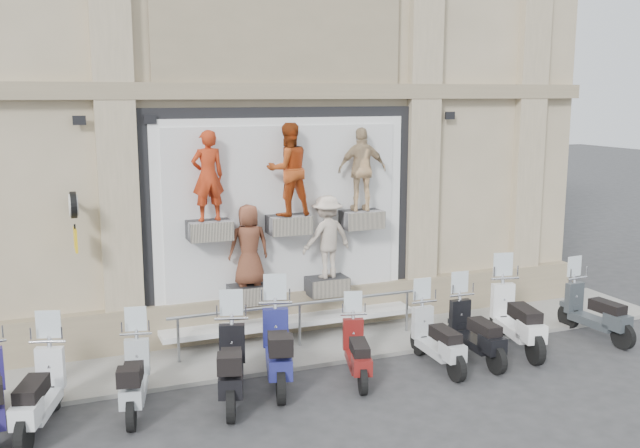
# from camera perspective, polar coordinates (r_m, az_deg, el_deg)

# --- Properties ---
(ground) EXTENTS (90.00, 90.00, 0.00)m
(ground) POSITION_cam_1_polar(r_m,az_deg,el_deg) (12.07, 1.75, -13.06)
(ground) COLOR #2F2F31
(ground) RESTS_ON ground
(sidewalk) EXTENTS (16.00, 2.20, 0.08)m
(sidewalk) POSITION_cam_1_polar(r_m,az_deg,el_deg) (13.86, -1.77, -9.71)
(sidewalk) COLOR #98958F
(sidewalk) RESTS_ON ground
(building) EXTENTS (14.00, 8.60, 12.00)m
(building) POSITION_cam_1_polar(r_m,az_deg,el_deg) (17.75, -7.50, 14.17)
(building) COLOR tan
(building) RESTS_ON ground
(shop_vitrine) EXTENTS (5.60, 0.83, 4.30)m
(shop_vitrine) POSITION_cam_1_polar(r_m,az_deg,el_deg) (13.87, -2.42, 0.47)
(shop_vitrine) COLOR black
(shop_vitrine) RESTS_ON ground
(guard_rail) EXTENTS (5.06, 0.10, 0.93)m
(guard_rail) POSITION_cam_1_polar(r_m,az_deg,el_deg) (13.64, -1.63, -8.16)
(guard_rail) COLOR #9EA0A5
(guard_rail) RESTS_ON ground
(clock_sign_bracket) EXTENTS (0.10, 0.80, 1.02)m
(clock_sign_bracket) POSITION_cam_1_polar(r_m,az_deg,el_deg) (12.78, -19.09, 0.81)
(clock_sign_bracket) COLOR black
(clock_sign_bracket) RESTS_ON ground
(scooter_b) EXTENTS (1.14, 2.05, 1.60)m
(scooter_b) POSITION_cam_1_polar(r_m,az_deg,el_deg) (11.17, -21.64, -11.37)
(scooter_b) COLOR silver
(scooter_b) RESTS_ON ground
(scooter_c) EXTENTS (0.92, 1.90, 1.48)m
(scooter_c) POSITION_cam_1_polar(r_m,az_deg,el_deg) (11.38, -14.67, -10.86)
(scooter_c) COLOR #A1A8AE
(scooter_c) RESTS_ON ground
(scooter_d) EXTENTS (1.13, 2.11, 1.65)m
(scooter_d) POSITION_cam_1_polar(r_m,az_deg,el_deg) (11.41, -7.12, -10.11)
(scooter_d) COLOR black
(scooter_d) RESTS_ON ground
(scooter_e) EXTENTS (1.16, 2.22, 1.73)m
(scooter_e) POSITION_cam_1_polar(r_m,az_deg,el_deg) (11.96, -3.41, -8.85)
(scooter_e) COLOR navy
(scooter_e) RESTS_ON ground
(scooter_f) EXTENTS (0.97, 1.79, 1.40)m
(scooter_f) POSITION_cam_1_polar(r_m,az_deg,el_deg) (12.21, 3.01, -9.26)
(scooter_f) COLOR #631210
(scooter_f) RESTS_ON ground
(scooter_g) EXTENTS (0.59, 1.85, 1.49)m
(scooter_g) POSITION_cam_1_polar(r_m,az_deg,el_deg) (12.84, 9.39, -8.16)
(scooter_g) COLOR #A7ABAE
(scooter_g) RESTS_ON ground
(scooter_h) EXTENTS (0.62, 1.90, 1.53)m
(scooter_h) POSITION_cam_1_polar(r_m,az_deg,el_deg) (13.31, 12.40, -7.53)
(scooter_h) COLOR black
(scooter_h) RESTS_ON ground
(scooter_i) EXTENTS (1.03, 2.21, 1.73)m
(scooter_i) POSITION_cam_1_polar(r_m,az_deg,el_deg) (14.01, 15.52, -6.31)
(scooter_i) COLOR silver
(scooter_i) RESTS_ON ground
(scooter_j) EXTENTS (0.70, 1.94, 1.54)m
(scooter_j) POSITION_cam_1_polar(r_m,az_deg,el_deg) (15.17, 21.24, -5.75)
(scooter_j) COLOR #2C3136
(scooter_j) RESTS_ON ground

